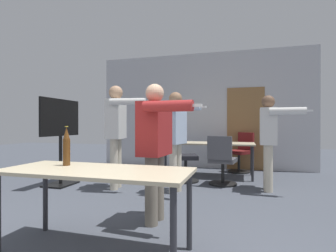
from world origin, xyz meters
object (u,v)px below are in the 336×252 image
at_px(person_near_casual, 156,140).
at_px(person_right_polo, 117,126).
at_px(tv_screen, 60,132).
at_px(person_far_watching, 269,134).
at_px(office_chair_side_rolled, 222,162).
at_px(office_chair_far_right, 182,159).
at_px(office_chair_mid_tucked, 241,153).
at_px(beer_bottle, 67,147).
at_px(person_left_plaid, 176,132).

distance_m(person_near_casual, person_right_polo, 1.78).
bearing_deg(tv_screen, person_far_watching, -80.26).
bearing_deg(person_right_polo, office_chair_side_rolled, 105.12).
relative_size(person_near_casual, office_chair_far_right, 1.68).
bearing_deg(tv_screen, office_chair_far_right, -66.21).
distance_m(office_chair_far_right, office_chair_side_rolled, 0.80).
distance_m(office_chair_mid_tucked, beer_bottle, 4.63).
bearing_deg(person_far_watching, office_chair_side_rolled, -100.03).
bearing_deg(person_far_watching, tv_screen, -78.16).
distance_m(office_chair_far_right, beer_bottle, 2.98).
relative_size(tv_screen, office_chair_side_rolled, 1.74).
distance_m(tv_screen, person_far_watching, 3.74).
xyz_separation_m(office_chair_far_right, office_chair_side_rolled, (0.79, -0.12, -0.02)).
relative_size(person_near_casual, office_chair_mid_tucked, 1.70).
xyz_separation_m(person_left_plaid, office_chair_side_rolled, (0.69, 0.72, -0.58)).
bearing_deg(person_right_polo, office_chair_far_right, 123.76).
distance_m(person_near_casual, office_chair_mid_tucked, 3.76).
height_order(tv_screen, office_chair_far_right, tv_screen).
height_order(person_far_watching, office_chair_mid_tucked, person_far_watching).
distance_m(person_near_casual, beer_bottle, 0.97).
relative_size(office_chair_side_rolled, beer_bottle, 2.43).
relative_size(office_chair_far_right, beer_bottle, 2.51).
bearing_deg(office_chair_mid_tucked, office_chair_side_rolled, 116.62).
bearing_deg(office_chair_far_right, office_chair_side_rolled, 64.39).
distance_m(tv_screen, person_near_casual, 2.62).
bearing_deg(person_left_plaid, tv_screen, -74.02).
xyz_separation_m(person_right_polo, office_chair_far_right, (0.98, 0.86, -0.65)).
bearing_deg(beer_bottle, person_left_plaid, 74.83).
bearing_deg(person_far_watching, person_near_casual, -34.00).
height_order(person_far_watching, person_near_casual, person_far_watching).
height_order(office_chair_mid_tucked, office_chair_side_rolled, office_chair_mid_tucked).
distance_m(person_right_polo, office_chair_far_right, 1.46).
xyz_separation_m(tv_screen, person_near_casual, (2.29, -1.27, -0.04)).
relative_size(tv_screen, office_chair_mid_tucked, 1.71).
bearing_deg(office_chair_side_rolled, office_chair_mid_tucked, 86.92).
bearing_deg(beer_bottle, office_chair_far_right, 80.99).
height_order(person_near_casual, person_right_polo, person_right_polo).
relative_size(person_right_polo, office_chair_side_rolled, 1.97).
bearing_deg(office_chair_far_right, beer_bottle, -26.00).
bearing_deg(person_right_polo, person_left_plaid, 83.47).
bearing_deg(person_far_watching, beer_bottle, -35.98).
relative_size(person_left_plaid, office_chair_far_right, 1.76).
xyz_separation_m(person_right_polo, person_left_plaid, (1.07, 0.02, -0.09)).
bearing_deg(person_left_plaid, office_chair_mid_tucked, 169.53).
relative_size(person_far_watching, person_right_polo, 0.90).
distance_m(person_far_watching, person_left_plaid, 1.59).
xyz_separation_m(person_near_casual, office_chair_mid_tucked, (0.92, 3.61, -0.50)).
relative_size(person_right_polo, office_chair_far_right, 1.92).
distance_m(person_far_watching, office_chair_side_rolled, 0.98).
xyz_separation_m(tv_screen, office_chair_far_right, (2.10, 0.92, -0.53)).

